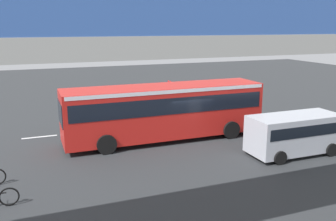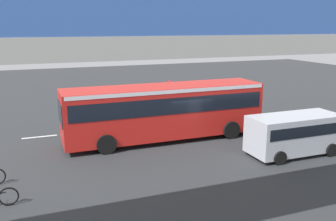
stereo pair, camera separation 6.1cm
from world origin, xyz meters
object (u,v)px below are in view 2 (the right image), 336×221
city_bus (164,108)px  pedestrian (169,113)px  parked_van (294,132)px  traffic_sign (170,94)px

city_bus → pedestrian: size_ratio=6.44×
city_bus → parked_van: 7.14m
city_bus → pedestrian: 2.93m
parked_van → pedestrian: 8.26m
city_bus → pedestrian: city_bus is taller
parked_van → traffic_sign: 9.23m
parked_van → city_bus: bearing=-41.7°
pedestrian → traffic_sign: (-0.56, -1.32, 1.00)m
city_bus → traffic_sign: (-1.80, -3.78, 0.01)m
pedestrian → traffic_sign: size_ratio=0.64×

